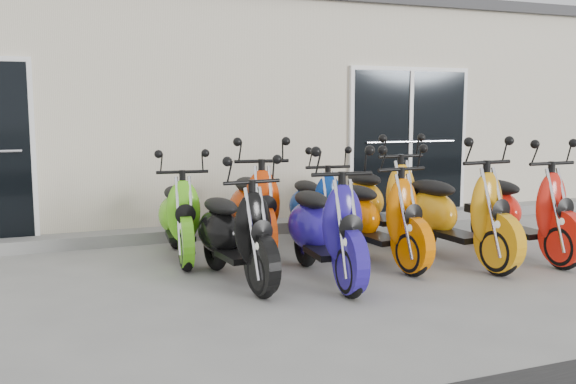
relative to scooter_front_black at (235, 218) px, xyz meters
The scene contains 14 objects.
ground 1.14m from the scooter_front_black, 16.71° to the left, with size 80.00×80.00×0.00m, color gray.
building 5.63m from the scooter_front_black, 80.65° to the left, with size 14.00×6.00×3.20m, color beige.
roof_cap 6.14m from the scooter_front_black, 80.65° to the left, with size 14.20×6.20×0.16m, color #3F3F42.
front_step 2.53m from the scooter_front_black, 68.53° to the left, with size 14.00×0.40×0.15m, color gray.
door_right 4.31m from the scooter_front_black, 34.88° to the left, with size 2.02×0.08×2.22m, color black.
scooter_front_black is the anchor object (origin of this frame).
scooter_front_blue 0.89m from the scooter_front_black, 16.15° to the right, with size 0.68×1.86×1.38m, color navy, non-canonical shape.
scooter_front_orange_a 1.69m from the scooter_front_black, ahead, with size 0.66×1.82×1.34m, color #E06600, non-canonical shape.
scooter_front_orange_b 2.52m from the scooter_front_black, ahead, with size 0.70×1.93×1.42m, color orange, non-canonical shape.
scooter_front_red 3.37m from the scooter_front_black, ahead, with size 0.68×1.88×1.39m, color red, non-canonical shape.
scooter_back_green 1.24m from the scooter_front_black, 103.62° to the left, with size 0.63×1.73×1.28m, color #62D21C, non-canonical shape.
scooter_back_red 1.26m from the scooter_front_black, 62.80° to the left, with size 0.69×1.90×1.40m, color #C83405, non-canonical shape.
scooter_back_blue 1.86m from the scooter_front_black, 40.60° to the left, with size 0.62×1.72×1.27m, color navy, non-canonical shape.
scooter_back_yellow 2.52m from the scooter_front_black, 26.32° to the left, with size 0.69×1.91×1.41m, color #FFA314, non-canonical shape.
Camera 1 is at (-2.70, -6.17, 1.72)m, focal length 40.00 mm.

